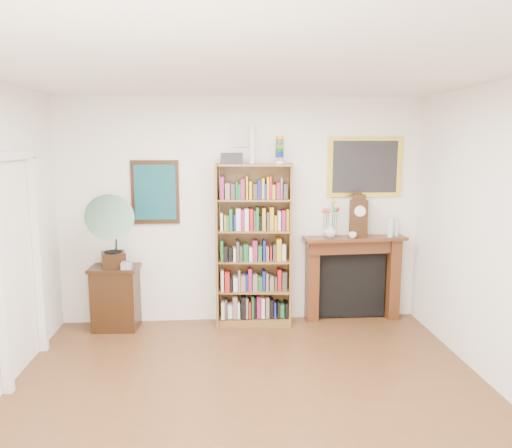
{
  "coord_description": "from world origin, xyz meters",
  "views": [
    {
      "loc": [
        -0.26,
        -3.67,
        2.25
      ],
      "look_at": [
        0.12,
        1.6,
        1.39
      ],
      "focal_mm": 35.0,
      "sensor_mm": 36.0,
      "label": 1
    }
  ],
  "objects_px": {
    "mantel_clock": "(358,217)",
    "teacup": "(353,235)",
    "side_cabinet": "(116,298)",
    "cd_stack": "(127,265)",
    "bottle_left": "(390,227)",
    "gramophone": "(109,227)",
    "bottle_right": "(396,228)",
    "flower_vase": "(330,230)",
    "bookshelf": "(254,236)",
    "fireplace": "(352,271)"
  },
  "relations": [
    {
      "from": "fireplace",
      "to": "flower_vase",
      "type": "distance_m",
      "value": 0.62
    },
    {
      "from": "gramophone",
      "to": "cd_stack",
      "type": "distance_m",
      "value": 0.5
    },
    {
      "from": "cd_stack",
      "to": "side_cabinet",
      "type": "bearing_deg",
      "value": 145.0
    },
    {
      "from": "cd_stack",
      "to": "teacup",
      "type": "relative_size",
      "value": 1.27
    },
    {
      "from": "fireplace",
      "to": "side_cabinet",
      "type": "bearing_deg",
      "value": 178.97
    },
    {
      "from": "fireplace",
      "to": "bottle_right",
      "type": "height_order",
      "value": "bottle_right"
    },
    {
      "from": "mantel_clock",
      "to": "bottle_right",
      "type": "relative_size",
      "value": 2.65
    },
    {
      "from": "mantel_clock",
      "to": "side_cabinet",
      "type": "bearing_deg",
      "value": -163.55
    },
    {
      "from": "side_cabinet",
      "to": "teacup",
      "type": "height_order",
      "value": "teacup"
    },
    {
      "from": "bookshelf",
      "to": "bottle_left",
      "type": "height_order",
      "value": "bookshelf"
    },
    {
      "from": "side_cabinet",
      "to": "cd_stack",
      "type": "height_order",
      "value": "cd_stack"
    },
    {
      "from": "bookshelf",
      "to": "cd_stack",
      "type": "distance_m",
      "value": 1.56
    },
    {
      "from": "gramophone",
      "to": "teacup",
      "type": "relative_size",
      "value": 9.49
    },
    {
      "from": "side_cabinet",
      "to": "cd_stack",
      "type": "xyz_separation_m",
      "value": [
        0.17,
        -0.12,
        0.43
      ]
    },
    {
      "from": "fireplace",
      "to": "cd_stack",
      "type": "bearing_deg",
      "value": -178.44
    },
    {
      "from": "gramophone",
      "to": "flower_vase",
      "type": "distance_m",
      "value": 2.66
    },
    {
      "from": "fireplace",
      "to": "bottle_right",
      "type": "relative_size",
      "value": 6.51
    },
    {
      "from": "bookshelf",
      "to": "bottle_right",
      "type": "xyz_separation_m",
      "value": [
        1.8,
        0.05,
        0.07
      ]
    },
    {
      "from": "gramophone",
      "to": "bottle_right",
      "type": "height_order",
      "value": "gramophone"
    },
    {
      "from": "bookshelf",
      "to": "fireplace",
      "type": "xyz_separation_m",
      "value": [
        1.27,
        0.09,
        -0.48
      ]
    },
    {
      "from": "side_cabinet",
      "to": "bottle_right",
      "type": "distance_m",
      "value": 3.58
    },
    {
      "from": "side_cabinet",
      "to": "teacup",
      "type": "relative_size",
      "value": 8.23
    },
    {
      "from": "bottle_left",
      "to": "bottle_right",
      "type": "distance_m",
      "value": 0.11
    },
    {
      "from": "bookshelf",
      "to": "teacup",
      "type": "height_order",
      "value": "bookshelf"
    },
    {
      "from": "cd_stack",
      "to": "fireplace",
      "type": "bearing_deg",
      "value": 5.13
    },
    {
      "from": "bottle_right",
      "to": "teacup",
      "type": "bearing_deg",
      "value": -170.08
    },
    {
      "from": "side_cabinet",
      "to": "mantel_clock",
      "type": "bearing_deg",
      "value": 4.76
    },
    {
      "from": "gramophone",
      "to": "mantel_clock",
      "type": "xyz_separation_m",
      "value": [
        3.01,
        0.19,
        0.06
      ]
    },
    {
      "from": "gramophone",
      "to": "bottle_left",
      "type": "bearing_deg",
      "value": -13.28
    },
    {
      "from": "gramophone",
      "to": "bookshelf",
      "type": "bearing_deg",
      "value": -10.74
    },
    {
      "from": "side_cabinet",
      "to": "bottle_right",
      "type": "relative_size",
      "value": 3.88
    },
    {
      "from": "side_cabinet",
      "to": "gramophone",
      "type": "xyz_separation_m",
      "value": [
        -0.01,
        -0.11,
        0.89
      ]
    },
    {
      "from": "gramophone",
      "to": "flower_vase",
      "type": "xyz_separation_m",
      "value": [
        2.65,
        0.19,
        -0.11
      ]
    },
    {
      "from": "side_cabinet",
      "to": "teacup",
      "type": "xyz_separation_m",
      "value": [
        2.9,
        -0.01,
        0.73
      ]
    },
    {
      "from": "fireplace",
      "to": "bottle_right",
      "type": "distance_m",
      "value": 0.77
    },
    {
      "from": "bookshelf",
      "to": "mantel_clock",
      "type": "xyz_separation_m",
      "value": [
        1.3,
        0.04,
        0.22
      ]
    },
    {
      "from": "fireplace",
      "to": "cd_stack",
      "type": "xyz_separation_m",
      "value": [
        -2.78,
        -0.25,
        0.18
      ]
    },
    {
      "from": "fireplace",
      "to": "flower_vase",
      "type": "height_order",
      "value": "flower_vase"
    },
    {
      "from": "gramophone",
      "to": "bottle_right",
      "type": "xyz_separation_m",
      "value": [
        3.5,
        0.21,
        -0.1
      ]
    },
    {
      "from": "mantel_clock",
      "to": "bottle_right",
      "type": "distance_m",
      "value": 0.52
    },
    {
      "from": "cd_stack",
      "to": "flower_vase",
      "type": "bearing_deg",
      "value": 4.47
    },
    {
      "from": "bottle_left",
      "to": "mantel_clock",
      "type": "bearing_deg",
      "value": 175.52
    },
    {
      "from": "fireplace",
      "to": "cd_stack",
      "type": "distance_m",
      "value": 2.8
    },
    {
      "from": "gramophone",
      "to": "teacup",
      "type": "distance_m",
      "value": 2.92
    },
    {
      "from": "mantel_clock",
      "to": "teacup",
      "type": "distance_m",
      "value": 0.25
    },
    {
      "from": "bookshelf",
      "to": "bottle_right",
      "type": "distance_m",
      "value": 1.8
    },
    {
      "from": "teacup",
      "to": "bottle_right",
      "type": "distance_m",
      "value": 0.6
    },
    {
      "from": "side_cabinet",
      "to": "gramophone",
      "type": "distance_m",
      "value": 0.9
    },
    {
      "from": "gramophone",
      "to": "flower_vase",
      "type": "bearing_deg",
      "value": -11.92
    },
    {
      "from": "bottle_left",
      "to": "bottle_right",
      "type": "xyz_separation_m",
      "value": [
        0.09,
        0.05,
        -0.02
      ]
    }
  ]
}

